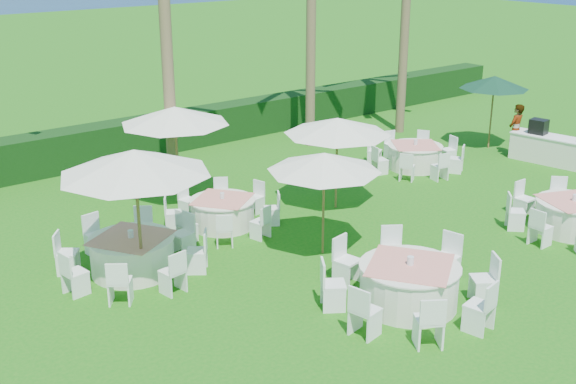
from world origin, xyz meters
The scene contains 15 objects.
ground centered at (0.00, 0.00, 0.00)m, with size 120.00×120.00×0.00m, color #146310.
hedge centered at (0.00, 12.00, 0.60)m, with size 34.00×1.00×1.20m, color black.
banquet_table_b centered at (-0.64, -0.34, 0.45)m, with size 3.40×3.40×1.02m.
banquet_table_c centered at (5.19, -0.23, 0.41)m, with size 3.06×3.06×0.93m.
banquet_table_d centered at (-4.14, 4.26, 0.42)m, with size 3.16×3.16×0.95m.
banquet_table_e centered at (-1.23, 5.23, 0.37)m, with size 2.80×2.80×0.86m.
banquet_table_f centered at (5.98, 5.54, 0.39)m, with size 2.91×2.91×0.89m.
umbrella_a centered at (-4.24, 3.61, 2.61)m, with size 3.00×3.00×2.86m.
umbrella_b centered at (-0.35, 2.51, 2.14)m, with size 2.49×2.49×2.34m.
umbrella_c centered at (-1.21, 7.38, 2.38)m, with size 2.84×2.84×2.60m.
umbrella_d centered at (1.81, 4.49, 2.20)m, with size 2.74×2.74×2.41m.
umbrella_green centered at (9.63, 5.54, 2.22)m, with size 2.25×2.25×2.43m.
buffet_table centered at (9.80, 2.69, 0.46)m, with size 1.38×3.80×1.32m.
staff_person centered at (9.50, 4.46, 0.85)m, with size 0.62×0.41×1.70m, color gray.
palm_d centered at (5.15, 9.55, 4.27)m, with size 4.13×4.40×7.66m.
Camera 1 is at (-10.13, -8.65, 6.72)m, focal length 45.00 mm.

